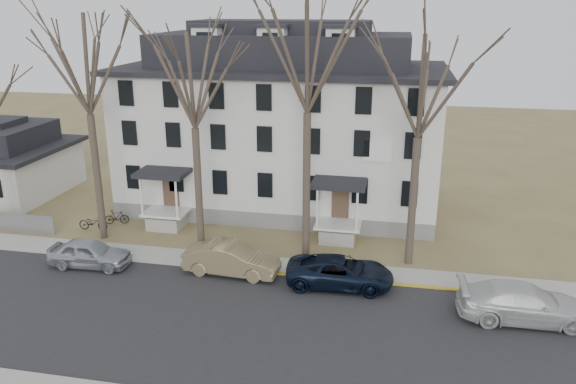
% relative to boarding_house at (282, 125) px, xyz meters
% --- Properties ---
extents(ground, '(120.00, 120.00, 0.00)m').
position_rel_boarding_house_xyz_m(ground, '(2.00, -17.95, -5.38)').
color(ground, olive).
rests_on(ground, ground).
extents(main_road, '(120.00, 10.00, 0.04)m').
position_rel_boarding_house_xyz_m(main_road, '(2.00, -15.95, -5.38)').
color(main_road, '#27272A').
rests_on(main_road, ground).
extents(far_sidewalk, '(120.00, 2.00, 0.08)m').
position_rel_boarding_house_xyz_m(far_sidewalk, '(2.00, -9.95, -5.38)').
color(far_sidewalk, '#A09F97').
rests_on(far_sidewalk, ground).
extents(yellow_curb, '(14.00, 0.25, 0.06)m').
position_rel_boarding_house_xyz_m(yellow_curb, '(7.00, -10.85, -5.38)').
color(yellow_curb, gold).
rests_on(yellow_curb, ground).
extents(boarding_house, '(20.80, 12.36, 12.05)m').
position_rel_boarding_house_xyz_m(boarding_house, '(0.00, 0.00, 0.00)').
color(boarding_house, slate).
rests_on(boarding_house, ground).
extents(small_house, '(8.70, 8.70, 5.00)m').
position_rel_boarding_house_xyz_m(small_house, '(-20.00, -1.96, -3.13)').
color(small_house, silver).
rests_on(small_house, ground).
extents(tree_far_left, '(8.40, 8.40, 13.72)m').
position_rel_boarding_house_xyz_m(tree_far_left, '(-9.00, -8.15, 4.96)').
color(tree_far_left, '#473B31').
rests_on(tree_far_left, ground).
extents(tree_mid_left, '(7.80, 7.80, 12.74)m').
position_rel_boarding_house_xyz_m(tree_mid_left, '(-3.00, -8.15, 4.22)').
color(tree_mid_left, '#473B31').
rests_on(tree_mid_left, ground).
extents(tree_center, '(9.00, 9.00, 14.70)m').
position_rel_boarding_house_xyz_m(tree_center, '(3.00, -8.15, 5.71)').
color(tree_center, '#473B31').
rests_on(tree_center, ground).
extents(tree_mid_right, '(7.80, 7.80, 12.74)m').
position_rel_boarding_house_xyz_m(tree_mid_right, '(8.50, -8.15, 4.22)').
color(tree_mid_right, '#473B31').
rests_on(tree_mid_right, ground).
extents(car_silver, '(4.31, 1.89, 1.45)m').
position_rel_boarding_house_xyz_m(car_silver, '(-7.75, -11.82, -4.66)').
color(car_silver, '#A6ACB5').
rests_on(car_silver, ground).
extents(car_tan, '(4.90, 1.94, 1.59)m').
position_rel_boarding_house_xyz_m(car_tan, '(-0.29, -11.20, -4.59)').
color(car_tan, '#867551').
rests_on(car_tan, ground).
extents(car_navy, '(5.24, 2.61, 1.43)m').
position_rel_boarding_house_xyz_m(car_navy, '(5.21, -11.42, -4.67)').
color(car_navy, black).
rests_on(car_navy, ground).
extents(car_white, '(5.64, 2.54, 1.61)m').
position_rel_boarding_house_xyz_m(car_white, '(13.29, -12.98, -4.58)').
color(car_white, silver).
rests_on(car_white, ground).
extents(bicycle_left, '(1.84, 0.68, 0.96)m').
position_rel_boarding_house_xyz_m(bicycle_left, '(-10.11, -7.33, -4.90)').
color(bicycle_left, black).
rests_on(bicycle_left, ground).
extents(bicycle_right, '(1.57, 0.85, 0.91)m').
position_rel_boarding_house_xyz_m(bicycle_right, '(-9.21, -6.13, -4.93)').
color(bicycle_right, black).
rests_on(bicycle_right, ground).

